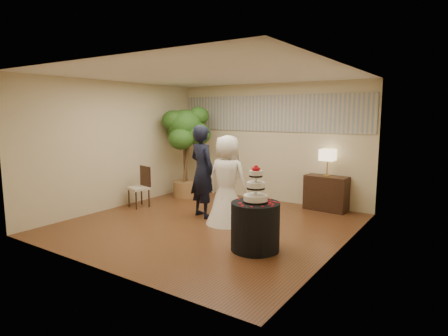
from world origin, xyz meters
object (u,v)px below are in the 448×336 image
Objects in this scene: bride at (227,180)px; console at (326,193)px; ficus_tree at (185,151)px; table_lamp at (327,163)px; cake_table at (255,226)px; wedding_cake at (256,184)px; side_chair at (139,187)px; groom at (202,172)px.

console is (1.25, 2.03, -0.47)m from bride.
ficus_tree reaches higher than console.
ficus_tree is at bearing -164.57° from console.
bride is at bearing -31.97° from ficus_tree.
table_lamp is at bearing 0.00° from console.
cake_table is 1.30× the size of wedding_cake.
console is (0.11, 2.97, -0.67)m from wedding_cake.
side_chair reaches higher than cake_table.
console is 0.99× the size of side_chair.
bride is 2.39m from table_lamp.
bride is at bearing -117.55° from console.
groom is 2.72m from table_lamp.
table_lamp reaches higher than wedding_cake.
table_lamp is (0.11, 2.97, 0.67)m from cake_table.
wedding_cake is (1.82, -1.06, 0.11)m from groom.
wedding_cake is (0.00, 0.00, 0.67)m from cake_table.
table_lamp is at bearing -123.92° from bride.
side_chair is (-3.49, 0.87, -0.59)m from wedding_cake.
cake_table is 4.09m from ficus_tree.
groom is 0.81× the size of ficus_tree.
groom is 1.75m from side_chair.
bride is 1.87× the size of console.
table_lamp is at bearing 87.88° from cake_table.
cake_table is at bearing -92.12° from table_lamp.
side_chair is (-2.35, -0.07, -0.39)m from bride.
ficus_tree reaches higher than groom.
wedding_cake is 0.25× the size of ficus_tree.
cake_table is at bearing -0.80° from side_chair.
groom is at bearing -131.17° from console.
wedding_cake reaches higher than cake_table.
table_lamp is 0.63× the size of side_chair.
console is at bearing 0.00° from table_lamp.
console is at bearing -117.58° from groom.
bride reaches higher than console.
side_chair is (-1.67, -0.18, -0.48)m from groom.
ficus_tree is (-2.15, 1.35, 0.31)m from bride.
bride is (0.68, -0.12, -0.09)m from groom.
ficus_tree is at bearing -168.68° from table_lamp.
groom is 2.77m from console.
console is 0.67m from table_lamp.
console is at bearing 43.40° from side_chair.
cake_table is 3.60m from side_chair.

